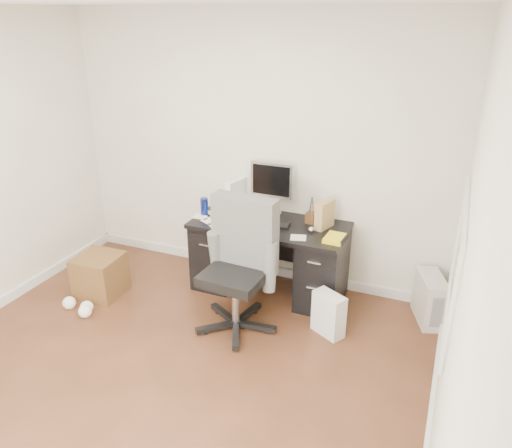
{
  "coord_description": "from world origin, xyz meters",
  "views": [
    {
      "loc": [
        1.89,
        -2.5,
        2.66
      ],
      "look_at": [
        0.35,
        1.2,
        0.93
      ],
      "focal_mm": 35.0,
      "sensor_mm": 36.0,
      "label": 1
    }
  ],
  "objects": [
    {
      "name": "pen_cup",
      "position": [
        0.67,
        1.81,
        0.88
      ],
      "size": [
        0.12,
        0.12,
        0.26
      ],
      "primitive_type": null,
      "rotation": [
        0.0,
        0.0,
        -0.13
      ],
      "color": "#523217",
      "rests_on": "desk"
    },
    {
      "name": "travel_mug",
      "position": [
        -0.39,
        1.62,
        0.84
      ],
      "size": [
        0.09,
        0.09,
        0.17
      ],
      "primitive_type": "cylinder",
      "rotation": [
        0.0,
        0.0,
        -0.13
      ],
      "color": "navy",
      "rests_on": "desk"
    },
    {
      "name": "lcd_monitor",
      "position": [
        0.23,
        1.88,
        1.03
      ],
      "size": [
        0.44,
        0.25,
        0.55
      ],
      "primitive_type": null,
      "rotation": [
        0.0,
        0.0,
        -0.0
      ],
      "color": "#B5B5BA",
      "rests_on": "desk"
    },
    {
      "name": "yellow_book",
      "position": [
        0.99,
        1.51,
        0.77
      ],
      "size": [
        0.19,
        0.23,
        0.04
      ],
      "primitive_type": "cube",
      "rotation": [
        0.0,
        0.0,
        -0.06
      ],
      "color": "yellow",
      "rests_on": "desk"
    },
    {
      "name": "keyboard",
      "position": [
        0.29,
        1.6,
        0.76
      ],
      "size": [
        0.44,
        0.2,
        0.02
      ],
      "primitive_type": "cube",
      "rotation": [
        0.0,
        0.0,
        0.14
      ],
      "color": "black",
      "rests_on": "desk"
    },
    {
      "name": "wicker_basket",
      "position": [
        -1.24,
        0.95,
        0.21
      ],
      "size": [
        0.44,
        0.44,
        0.42
      ],
      "primitive_type": "cube",
      "rotation": [
        0.0,
        0.0,
        0.04
      ],
      "color": "#503318",
      "rests_on": "ground"
    },
    {
      "name": "white_binder",
      "position": [
        -0.15,
        1.87,
        0.91
      ],
      "size": [
        0.19,
        0.3,
        0.32
      ],
      "primitive_type": "cube",
      "rotation": [
        0.0,
        0.0,
        -0.23
      ],
      "color": "white",
      "rests_on": "desk"
    },
    {
      "name": "room_shell",
      "position": [
        0.03,
        0.03,
        1.66
      ],
      "size": [
        4.02,
        4.02,
        2.71
      ],
      "color": "beige",
      "rests_on": "ground"
    },
    {
      "name": "desk_printer",
      "position": [
        -0.26,
        1.74,
        0.09
      ],
      "size": [
        0.35,
        0.32,
        0.18
      ],
      "primitive_type": "cube",
      "rotation": [
        0.0,
        0.0,
        -0.27
      ],
      "color": "slate",
      "rests_on": "ground"
    },
    {
      "name": "pc_tower",
      "position": [
        1.85,
        1.73,
        0.22
      ],
      "size": [
        0.34,
        0.49,
        0.45
      ],
      "primitive_type": "cube",
      "rotation": [
        0.0,
        0.0,
        0.35
      ],
      "color": "#ADA99C",
      "rests_on": "ground"
    },
    {
      "name": "office_chair",
      "position": [
        0.26,
        0.93,
        0.6
      ],
      "size": [
        0.72,
        0.72,
        1.2
      ],
      "primitive_type": null,
      "rotation": [
        0.0,
        0.0,
        -0.07
      ],
      "color": "#4C4E4C",
      "rests_on": "ground"
    },
    {
      "name": "paper_remote",
      "position": [
        0.31,
        1.35,
        0.76
      ],
      "size": [
        0.27,
        0.21,
        0.02
      ],
      "primitive_type": null,
      "rotation": [
        0.0,
        0.0,
        0.0
      ],
      "color": "white",
      "rests_on": "desk"
    },
    {
      "name": "computer_mouse",
      "position": [
        0.74,
        1.6,
        0.78
      ],
      "size": [
        0.07,
        0.07,
        0.06
      ],
      "primitive_type": "sphere",
      "rotation": [
        0.0,
        0.0,
        0.31
      ],
      "color": "#B5B5BA",
      "rests_on": "desk"
    },
    {
      "name": "shopping_bag",
      "position": [
        1.05,
        1.17,
        0.2
      ],
      "size": [
        0.36,
        0.32,
        0.39
      ],
      "primitive_type": "cube",
      "rotation": [
        0.0,
        0.0,
        -0.51
      ],
      "color": "silver",
      "rests_on": "ground"
    },
    {
      "name": "ground",
      "position": [
        0.0,
        0.0,
        0.0
      ],
      "size": [
        4.0,
        4.0,
        0.0
      ],
      "primitive_type": "plane",
      "color": "#412714",
      "rests_on": "ground"
    },
    {
      "name": "loose_papers",
      "position": [
        0.1,
        1.6,
        0.75
      ],
      "size": [
        1.1,
        0.6,
        0.0
      ],
      "primitive_type": null,
      "color": "white",
      "rests_on": "desk"
    },
    {
      "name": "desk",
      "position": [
        0.3,
        1.65,
        0.4
      ],
      "size": [
        1.5,
        0.7,
        0.75
      ],
      "color": "black",
      "rests_on": "ground"
    },
    {
      "name": "magazine_file",
      "position": [
        0.82,
        1.75,
        0.88
      ],
      "size": [
        0.17,
        0.25,
        0.27
      ],
      "primitive_type": "cube",
      "rotation": [
        0.0,
        0.0,
        -0.29
      ],
      "color": "#A27C4E",
      "rests_on": "desk"
    }
  ]
}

